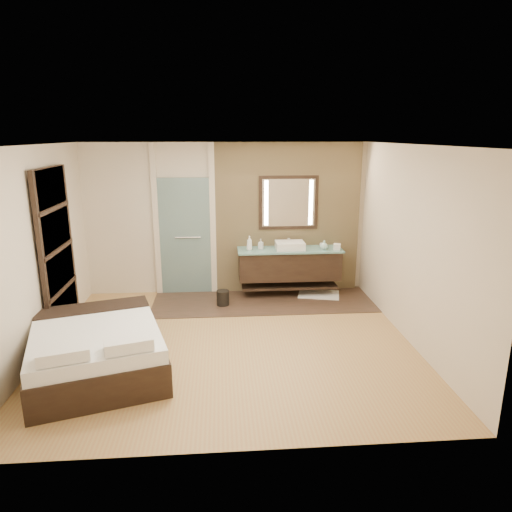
{
  "coord_description": "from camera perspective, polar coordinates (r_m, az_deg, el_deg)",
  "views": [
    {
      "loc": [
        -0.11,
        -5.85,
        2.83
      ],
      "look_at": [
        0.4,
        0.6,
        1.1
      ],
      "focal_mm": 32.0,
      "sensor_mm": 36.0,
      "label": 1
    }
  ],
  "objects": [
    {
      "name": "bed",
      "position": [
        5.99,
        -19.28,
        -10.95
      ],
      "size": [
        1.95,
        2.2,
        0.71
      ],
      "rotation": [
        0.0,
        0.0,
        0.29
      ],
      "color": "black",
      "rests_on": "floor"
    },
    {
      "name": "soap_bottle_c",
      "position": [
        8.09,
        8.51,
        1.37
      ],
      "size": [
        0.14,
        0.14,
        0.17
      ],
      "primitive_type": "imported",
      "rotation": [
        0.0,
        0.0,
        -0.08
      ],
      "color": "#A3CDC6",
      "rests_on": "vanity"
    },
    {
      "name": "waste_bin",
      "position": [
        7.8,
        -4.16,
        -5.28
      ],
      "size": [
        0.27,
        0.27,
        0.27
      ],
      "primitive_type": "cylinder",
      "rotation": [
        0.0,
        0.0,
        -0.36
      ],
      "color": "black",
      "rests_on": "floor"
    },
    {
      "name": "soap_bottle_a",
      "position": [
        7.96,
        -0.83,
        1.63
      ],
      "size": [
        0.11,
        0.11,
        0.25
      ],
      "primitive_type": "imported",
      "rotation": [
        0.0,
        0.0,
        0.18
      ],
      "color": "white",
      "rests_on": "vanity"
    },
    {
      "name": "bath_mat",
      "position": [
        8.38,
        7.85,
        -4.76
      ],
      "size": [
        0.82,
        0.66,
        0.02
      ],
      "primitive_type": "cube",
      "rotation": [
        0.0,
        0.0,
        -0.25
      ],
      "color": "white",
      "rests_on": "floor"
    },
    {
      "name": "floor",
      "position": [
        6.5,
        -3.13,
        -10.86
      ],
      "size": [
        5.0,
        5.0,
        0.0
      ],
      "primitive_type": "plane",
      "color": "#B07D49",
      "rests_on": "ground"
    },
    {
      "name": "frosted_door",
      "position": [
        8.25,
        -8.86,
        3.02
      ],
      "size": [
        1.1,
        0.12,
        2.7
      ],
      "color": "#9CC5C4",
      "rests_on": "floor"
    },
    {
      "name": "stone_wall",
      "position": [
        8.28,
        3.99,
        4.66
      ],
      "size": [
        2.6,
        0.08,
        2.7
      ],
      "primitive_type": "cube",
      "color": "tan",
      "rests_on": "floor"
    },
    {
      "name": "soap_bottle_b",
      "position": [
        8.05,
        0.6,
        1.52
      ],
      "size": [
        0.1,
        0.1,
        0.18
      ],
      "primitive_type": "imported",
      "rotation": [
        0.0,
        0.0,
        -0.31
      ],
      "color": "#B2B2B2",
      "rests_on": "vanity"
    },
    {
      "name": "vanity",
      "position": [
        8.17,
        4.19,
        -1.02
      ],
      "size": [
        1.85,
        0.55,
        0.88
      ],
      "color": "black",
      "rests_on": "stone_wall"
    },
    {
      "name": "shoji_partition",
      "position": [
        7.04,
        -23.57,
        0.41
      ],
      "size": [
        0.06,
        1.2,
        2.4
      ],
      "color": "black",
      "rests_on": "floor"
    },
    {
      "name": "cup",
      "position": [
        8.18,
        8.38,
        1.28
      ],
      "size": [
        0.14,
        0.14,
        0.1
      ],
      "primitive_type": "imported",
      "rotation": [
        0.0,
        0.0,
        -0.21
      ],
      "color": "silver",
      "rests_on": "vanity"
    },
    {
      "name": "tissue_box",
      "position": [
        8.14,
        10.09,
        1.15
      ],
      "size": [
        0.15,
        0.15,
        0.1
      ],
      "primitive_type": "cube",
      "rotation": [
        0.0,
        0.0,
        -0.27
      ],
      "color": "silver",
      "rests_on": "vanity"
    },
    {
      "name": "mirror_unit",
      "position": [
        8.18,
        4.08,
        6.66
      ],
      "size": [
        1.06,
        0.04,
        0.96
      ],
      "color": "black",
      "rests_on": "stone_wall"
    },
    {
      "name": "tile_strip",
      "position": [
        7.99,
        0.89,
        -5.69
      ],
      "size": [
        3.8,
        1.3,
        0.01
      ],
      "primitive_type": "cube",
      "color": "#34281C",
      "rests_on": "floor"
    }
  ]
}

